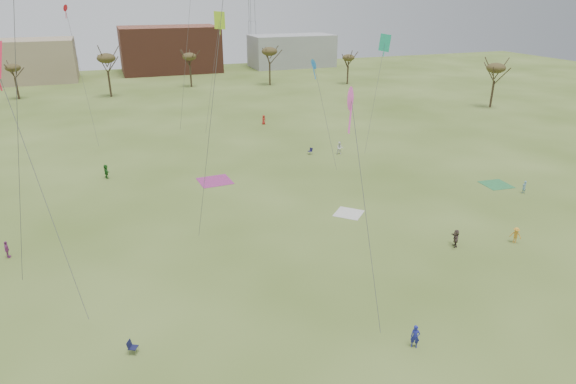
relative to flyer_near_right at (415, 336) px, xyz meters
name	(u,v)px	position (x,y,z in m)	size (l,w,h in m)	color
ground	(353,339)	(-3.23, 1.99, -0.77)	(260.00, 260.00, 0.00)	#40571B
flyer_near_right	(415,336)	(0.00, 0.00, 0.00)	(0.56, 0.37, 1.53)	navy
spectator_fore_c	(456,238)	(10.72, 9.98, 0.02)	(1.46, 0.46, 1.57)	#4E3D38
flyer_mid_b	(516,235)	(16.10, 8.74, -0.04)	(0.94, 0.54, 1.45)	orange
flyer_mid_c	(524,187)	(25.59, 17.53, -0.05)	(0.52, 0.34, 1.43)	#6795AD
spectator_mid_d	(7,250)	(-25.36, 21.12, -0.02)	(0.87, 0.36, 1.49)	#A24390
spectator_mid_e	(340,148)	(12.76, 37.20, 0.10)	(0.84, 0.66, 1.73)	white
flyer_far_a	(106,171)	(-17.23, 38.31, 0.06)	(1.54, 0.49, 1.66)	#266822
flyer_far_b	(264,120)	(8.00, 56.41, 0.00)	(0.75, 0.49, 1.54)	#B0251E
blanket_cream	(349,213)	(5.17, 19.29, -0.76)	(2.57, 2.57, 0.03)	silver
blanket_plum	(215,181)	(-5.42, 32.84, -0.76)	(3.65, 3.65, 0.03)	#9A2F76
blanket_olive	(496,185)	(24.62, 20.58, -0.76)	(2.97, 2.97, 0.03)	#2D7D44
camp_chair_left	(133,350)	(-16.43, 5.39, -0.51)	(0.72, 0.70, 0.87)	#141639
camp_chair_right	(310,152)	(8.98, 38.56, -0.51)	(0.70, 0.67, 0.87)	#18153A
tree_line	(157,66)	(-6.07, 81.11, 6.32)	(117.44, 49.32, 8.91)	#3A2B1E
building_tan	(4,62)	(-38.23, 116.99, 4.23)	(32.00, 14.00, 10.00)	#937F60
building_brick	(170,49)	(1.77, 121.99, 5.23)	(26.00, 16.00, 12.00)	brown
building_grey	(292,51)	(36.77, 119.99, 3.73)	(24.00, 12.00, 9.00)	gray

